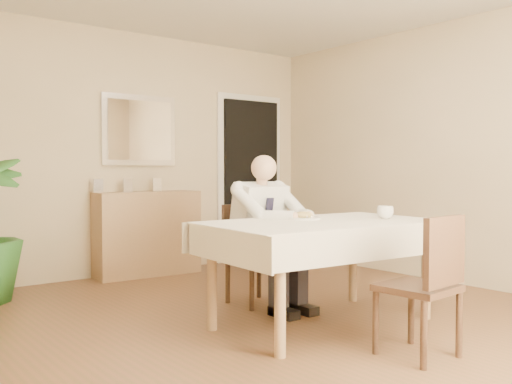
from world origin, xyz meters
TOP-DOWN VIEW (x-y plane):
  - room at (0.00, 0.00)m, footprint 5.00×5.02m
  - doorway at (1.55, 2.46)m, footprint 0.96×0.07m
  - mirror at (0.05, 2.47)m, footprint 0.86×0.04m
  - dining_table at (0.16, -0.24)m, footprint 1.78×1.12m
  - chair_far at (0.16, 0.64)m, footprint 0.44×0.44m
  - chair_near at (0.11, -1.17)m, footprint 0.44×0.44m
  - seated_man at (0.16, 0.35)m, footprint 0.48×0.72m
  - plate at (0.16, -0.03)m, footprint 0.26×0.26m
  - food at (0.16, -0.03)m, footprint 0.14×0.14m
  - knife at (0.20, -0.09)m, footprint 0.01×0.13m
  - fork at (0.12, -0.09)m, footprint 0.01×0.13m
  - coffee_mug at (0.67, -0.38)m, footprint 0.16×0.16m
  - sideboard at (0.05, 2.32)m, footprint 1.13×0.43m
  - photo_frame_left at (-0.47, 2.37)m, footprint 0.10×0.02m
  - photo_frame_center at (-0.16, 2.34)m, footprint 0.10×0.02m
  - photo_frame_right at (0.19, 2.36)m, footprint 0.10×0.02m

SIDE VIEW (x-z plane):
  - sideboard at x=0.05m, z-range 0.00..0.89m
  - chair_far at x=0.16m, z-range 0.05..0.88m
  - chair_near at x=0.11m, z-range 0.05..0.91m
  - dining_table at x=0.16m, z-range 0.29..1.04m
  - seated_man at x=0.16m, z-range 0.07..1.31m
  - plate at x=0.16m, z-range 0.75..0.77m
  - knife at x=0.20m, z-range 0.77..0.78m
  - fork at x=0.12m, z-range 0.77..0.78m
  - food at x=0.16m, z-range 0.76..0.81m
  - coffee_mug at x=0.67m, z-range 0.75..0.85m
  - photo_frame_left at x=-0.47m, z-range 0.89..1.03m
  - photo_frame_center at x=-0.16m, z-range 0.89..1.03m
  - photo_frame_right at x=0.19m, z-range 0.89..1.03m
  - doorway at x=1.55m, z-range -0.05..2.05m
  - room at x=0.00m, z-range 0.00..2.60m
  - mirror at x=0.05m, z-range 1.17..1.93m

